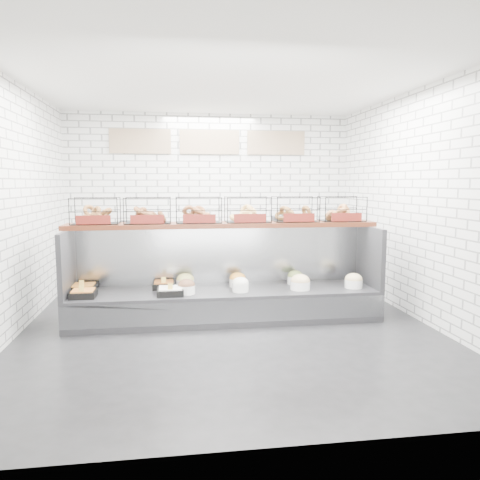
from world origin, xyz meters
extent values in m
plane|color=black|center=(0.00, 0.00, 0.00)|extent=(5.50, 5.50, 0.00)
cube|color=white|center=(0.00, 2.75, 1.50)|extent=(5.00, 0.02, 3.00)
cube|color=white|center=(-2.50, 0.00, 1.50)|extent=(0.02, 5.50, 3.00)
cube|color=white|center=(2.50, 0.00, 1.50)|extent=(0.02, 5.50, 3.00)
cube|color=white|center=(0.00, 0.00, 3.00)|extent=(5.00, 5.50, 0.02)
cube|color=tan|center=(-1.20, 2.72, 2.50)|extent=(1.05, 0.03, 0.42)
cube|color=tan|center=(0.00, 2.72, 2.50)|extent=(1.05, 0.03, 0.42)
cube|color=tan|center=(1.20, 2.72, 2.50)|extent=(1.05, 0.03, 0.42)
cube|color=black|center=(0.00, 0.30, 0.20)|extent=(4.00, 0.90, 0.40)
cube|color=#93969B|center=(0.00, -0.14, 0.22)|extent=(4.00, 0.03, 0.28)
cube|color=#93969B|center=(0.00, 0.71, 0.80)|extent=(4.00, 0.08, 0.80)
cube|color=black|center=(-1.97, 0.30, 0.80)|extent=(0.06, 0.90, 0.80)
cube|color=black|center=(1.97, 0.30, 0.80)|extent=(0.06, 0.90, 0.80)
cube|color=black|center=(-1.76, 0.12, 0.44)|extent=(0.30, 0.30, 0.08)
cube|color=orange|center=(-1.76, 0.12, 0.48)|extent=(0.25, 0.25, 0.04)
cube|color=#FFD458|center=(-1.76, 0.01, 0.53)|extent=(0.06, 0.01, 0.08)
cube|color=black|center=(-1.82, 0.44, 0.44)|extent=(0.32, 0.32, 0.08)
cube|color=orange|center=(-1.82, 0.44, 0.48)|extent=(0.27, 0.27, 0.04)
cube|color=#FFD458|center=(-1.82, 0.33, 0.53)|extent=(0.06, 0.01, 0.08)
cube|color=black|center=(-0.71, 0.10, 0.44)|extent=(0.33, 0.33, 0.08)
cube|color=white|center=(-0.71, 0.10, 0.48)|extent=(0.28, 0.28, 0.04)
cube|color=#FFD458|center=(-0.71, -0.02, 0.53)|extent=(0.06, 0.01, 0.08)
cube|color=black|center=(-0.80, 0.48, 0.44)|extent=(0.29, 0.29, 0.08)
cube|color=#C26929|center=(-0.80, 0.48, 0.48)|extent=(0.25, 0.25, 0.04)
cube|color=#FFD458|center=(-0.80, 0.38, 0.53)|extent=(0.06, 0.01, 0.08)
cylinder|color=white|center=(-0.51, 0.12, 0.46)|extent=(0.22, 0.22, 0.11)
ellipsoid|color=brown|center=(-0.51, 0.12, 0.52)|extent=(0.21, 0.21, 0.15)
cylinder|color=white|center=(-0.51, 0.46, 0.46)|extent=(0.24, 0.24, 0.11)
ellipsoid|color=#C9C166|center=(-0.51, 0.46, 0.52)|extent=(0.23, 0.23, 0.16)
cylinder|color=white|center=(0.18, 0.15, 0.46)|extent=(0.21, 0.21, 0.11)
ellipsoid|color=white|center=(0.18, 0.15, 0.52)|extent=(0.21, 0.21, 0.15)
cylinder|color=white|center=(0.18, 0.44, 0.46)|extent=(0.22, 0.22, 0.11)
ellipsoid|color=orange|center=(0.18, 0.44, 0.52)|extent=(0.22, 0.22, 0.15)
cylinder|color=white|center=(0.97, 0.15, 0.46)|extent=(0.26, 0.26, 0.11)
ellipsoid|color=tan|center=(0.97, 0.15, 0.52)|extent=(0.25, 0.25, 0.18)
cylinder|color=white|center=(0.99, 0.48, 0.46)|extent=(0.22, 0.22, 0.11)
ellipsoid|color=olive|center=(0.99, 0.48, 0.52)|extent=(0.21, 0.21, 0.15)
cylinder|color=white|center=(1.70, 0.15, 0.46)|extent=(0.23, 0.23, 0.11)
ellipsoid|color=#DAC086|center=(1.70, 0.15, 0.52)|extent=(0.23, 0.23, 0.16)
cube|color=#3E180D|center=(0.00, 0.52, 1.23)|extent=(4.10, 0.50, 0.06)
cube|color=black|center=(-1.64, 0.52, 1.43)|extent=(0.60, 0.38, 0.34)
cube|color=#5F1711|center=(-1.64, 0.32, 1.33)|extent=(0.42, 0.02, 0.11)
cube|color=black|center=(-0.99, 0.52, 1.43)|extent=(0.60, 0.38, 0.34)
cube|color=#5F1711|center=(-0.99, 0.32, 1.33)|extent=(0.42, 0.02, 0.11)
cube|color=black|center=(-0.33, 0.52, 1.43)|extent=(0.60, 0.38, 0.34)
cube|color=#5F1711|center=(-0.33, 0.32, 1.33)|extent=(0.42, 0.02, 0.11)
cube|color=black|center=(0.33, 0.52, 1.43)|extent=(0.60, 0.38, 0.34)
cube|color=#5F1711|center=(0.33, 0.32, 1.33)|extent=(0.42, 0.02, 0.11)
cube|color=black|center=(0.99, 0.52, 1.43)|extent=(0.60, 0.38, 0.34)
cube|color=#5F1711|center=(0.99, 0.32, 1.33)|extent=(0.42, 0.02, 0.11)
cube|color=black|center=(1.64, 0.52, 1.43)|extent=(0.60, 0.38, 0.34)
cube|color=#5F1711|center=(1.64, 0.32, 1.33)|extent=(0.42, 0.02, 0.11)
cube|color=#93969B|center=(0.00, 2.43, 0.45)|extent=(4.00, 0.60, 0.90)
cube|color=black|center=(-1.37, 2.46, 1.02)|extent=(0.40, 0.30, 0.24)
cube|color=silver|center=(-0.23, 2.42, 0.99)|extent=(0.35, 0.28, 0.18)
cylinder|color=red|center=(0.31, 2.36, 1.01)|extent=(0.09, 0.09, 0.22)
cube|color=black|center=(1.23, 2.41, 1.05)|extent=(0.30, 0.30, 0.30)
camera|label=1|loc=(-0.66, -5.66, 1.79)|focal=35.00mm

